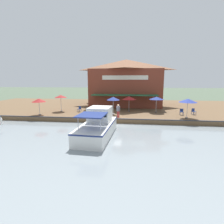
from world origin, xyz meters
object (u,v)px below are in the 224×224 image
Objects in this scene: cafe_chair_far_corner_seat at (79,109)px; patio_umbrella_by_entrance at (113,99)px; patio_umbrella_mid_patio_right at (129,98)px; tree_upstream_bank at (98,77)px; waterfront_restaurant at (126,82)px; cafe_chair_beside_entrance at (182,111)px; patio_umbrella_mid_patio_left at (39,100)px; mooring_post at (112,115)px; patio_umbrella_far_corner at (188,101)px; patio_umbrella_near_quay_edge at (61,96)px; patio_umbrella_back_row at (157,98)px; motorboat_second_along at (99,125)px; cafe_chair_back_row_seat at (194,111)px; person_mid_patio at (118,109)px.

patio_umbrella_by_entrance is at bearing 71.43° from cafe_chair_far_corner_seat.
tree_upstream_bank reaches higher than patio_umbrella_mid_patio_right.
cafe_chair_beside_entrance is at bearing 39.91° from waterfront_restaurant.
mooring_post is at bearing 82.98° from patio_umbrella_mid_patio_left.
patio_umbrella_mid_patio_right is (-4.15, 12.04, 0.04)m from patio_umbrella_mid_patio_left.
waterfront_restaurant is 14.39× the size of mooring_post.
patio_umbrella_by_entrance is 1.10× the size of patio_umbrella_mid_patio_left.
patio_umbrella_far_corner reaches higher than patio_umbrella_mid_patio_right.
patio_umbrella_near_quay_edge is at bearing -99.19° from patio_umbrella_far_corner.
patio_umbrella_back_row reaches higher than cafe_chair_beside_entrance.
patio_umbrella_near_quay_edge is 0.31× the size of motorboat_second_along.
cafe_chair_far_corner_seat is at bearing -151.89° from motorboat_second_along.
cafe_chair_far_corner_seat and cafe_chair_back_row_seat have the same top height.
cafe_chair_far_corner_seat is at bearing 87.58° from patio_umbrella_near_quay_edge.
patio_umbrella_mid_patio_right is at bearing 164.95° from person_mid_patio.
person_mid_patio is at bearing -73.01° from cafe_chair_back_row_seat.
patio_umbrella_far_corner is at bearing 35.12° from waterfront_restaurant.
patio_umbrella_far_corner is 0.33× the size of tree_upstream_bank.
cafe_chair_beside_entrance is (0.87, 17.43, -1.78)m from patio_umbrella_near_quay_edge.
patio_umbrella_mid_patio_left is at bearing -89.36° from patio_umbrella_far_corner.
patio_umbrella_mid_patio_right is 7.63m from cafe_chair_far_corner_seat.
waterfront_restaurant is 10.85m from patio_umbrella_by_entrance.
person_mid_patio is 1.83× the size of mooring_post.
cafe_chair_beside_entrance is (1.63, 3.20, -1.61)m from patio_umbrella_back_row.
patio_umbrella_near_quay_edge is 3.56m from patio_umbrella_mid_patio_left.
motorboat_second_along is (9.78, -6.59, -1.71)m from patio_umbrella_back_row.
cafe_chair_beside_entrance is 9.77m from mooring_post.
patio_umbrella_mid_patio_right reaches higher than motorboat_second_along.
cafe_chair_far_corner_seat is 16.24m from cafe_chair_back_row_seat.
cafe_chair_far_corner_seat is at bearing -85.58° from patio_umbrella_back_row.
patio_umbrella_near_quay_edge is at bearing 149.54° from patio_umbrella_mid_patio_left.
patio_umbrella_back_row is at bearing 130.36° from mooring_post.
waterfront_restaurant is at bearing -173.95° from patio_umbrella_mid_patio_right.
cafe_chair_back_row_seat is at bearing 126.80° from motorboat_second_along.
patio_umbrella_mid_patio_right is at bearing 145.46° from patio_umbrella_by_entrance.
cafe_chair_back_row_seat is at bearing 88.67° from patio_umbrella_near_quay_edge.
patio_umbrella_back_row is 0.31× the size of tree_upstream_bank.
waterfront_restaurant is 5.67× the size of patio_umbrella_mid_patio_right.
mooring_post is at bearing -43.28° from person_mid_patio.
cafe_chair_far_corner_seat is at bearing -119.13° from person_mid_patio.
cafe_chair_beside_entrance is (-1.03, 9.25, -1.75)m from patio_umbrella_by_entrance.
cafe_chair_beside_entrance is 1.00× the size of cafe_chair_far_corner_seat.
waterfront_restaurant is at bearing 174.89° from mooring_post.
patio_umbrella_far_corner is at bearing 42.66° from patio_umbrella_back_row.
patio_umbrella_by_entrance reaches higher than person_mid_patio.
cafe_chair_back_row_seat is at bearing 109.58° from mooring_post.
cafe_chair_back_row_seat is at bearing 50.28° from tree_upstream_bank.
patio_umbrella_mid_patio_left is at bearing -92.53° from person_mid_patio.
motorboat_second_along is (8.91, 4.76, -0.10)m from cafe_chair_far_corner_seat.
mooring_post is (-4.73, 0.64, 0.09)m from motorboat_second_along.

